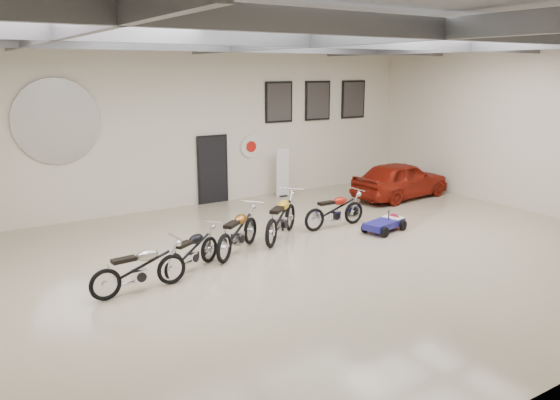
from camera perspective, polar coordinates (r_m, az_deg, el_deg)
floor at (r=12.43m, az=3.00°, el=-6.02°), size 16.00×12.00×0.01m
ceiling at (r=11.76m, az=3.31°, el=17.62°), size 16.00×12.00×0.01m
back_wall at (r=17.04m, az=-8.82°, el=7.76°), size 16.00×0.02×5.00m
right_wall at (r=17.72m, az=24.83°, el=6.90°), size 0.02×12.00×5.00m
ceiling_beams at (r=11.74m, az=3.29°, el=16.40°), size 15.80×11.80×0.32m
door at (r=17.40m, az=-7.07°, el=3.11°), size 0.92×0.08×2.10m
logo_plaque at (r=15.78m, az=-22.28°, el=7.58°), size 2.30×0.06×1.16m
poster_left at (r=18.37m, az=-0.12°, el=10.19°), size 1.05×0.08×1.35m
poster_mid at (r=19.28m, az=3.96°, el=10.32°), size 1.05×0.08×1.35m
poster_right at (r=20.27m, az=7.66°, el=10.38°), size 1.05×0.08×1.35m
oil_sign at (r=17.94m, az=-3.08°, el=5.60°), size 0.72×0.10×0.72m
banner_stand at (r=18.18m, az=0.29°, el=3.01°), size 0.47×0.22×1.69m
motorcycle_silver at (r=10.75m, az=-14.51°, el=-6.84°), size 1.93×0.73×0.98m
motorcycle_black at (r=11.61m, az=-9.20°, el=-5.19°), size 1.82×1.38×0.93m
motorcycle_gold at (r=12.61m, az=-4.45°, el=-3.22°), size 2.02×1.74×1.07m
motorcycle_yellow at (r=13.64m, az=0.11°, el=-1.74°), size 2.12×1.91×1.14m
motorcycle_red at (r=14.68m, az=5.73°, el=-1.00°), size 1.91×0.60×0.99m
go_kart at (r=14.66m, az=11.14°, el=-2.10°), size 1.65×1.03×0.56m
vintage_car at (r=18.41m, az=12.49°, el=2.09°), size 1.80×3.75×1.24m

